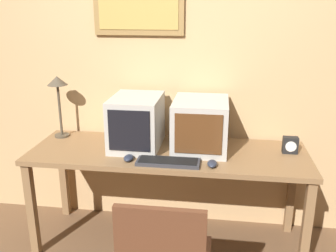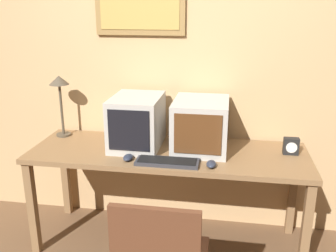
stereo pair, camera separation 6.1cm
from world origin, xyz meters
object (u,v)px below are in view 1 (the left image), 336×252
monitor_right (200,125)px  desk_lamp (58,89)px  monitor_left (137,122)px  mouse_near_keyboard (212,164)px  keyboard_main (168,162)px  mouse_far_corner (129,158)px  desk_clock (290,145)px

monitor_right → desk_lamp: 1.12m
monitor_left → mouse_near_keyboard: monitor_left is taller
monitor_left → keyboard_main: size_ratio=1.12×
mouse_far_corner → desk_clock: bearing=14.9°
monitor_left → desk_lamp: 0.68m
keyboard_main → desk_clock: 0.88m
keyboard_main → desk_lamp: size_ratio=0.86×
desk_clock → mouse_near_keyboard: bearing=-150.1°
mouse_near_keyboard → monitor_right: bearing=107.6°
monitor_right → keyboard_main: 0.40m
mouse_near_keyboard → keyboard_main: bearing=179.6°
monitor_left → desk_clock: bearing=0.8°
keyboard_main → mouse_near_keyboard: (0.29, -0.00, 0.01)m
desk_clock → monitor_right: bearing=179.6°
mouse_far_corner → mouse_near_keyboard: bearing=-1.7°
desk_clock → desk_lamp: 1.77m
mouse_near_keyboard → desk_lamp: bearing=160.8°
monitor_right → mouse_far_corner: 0.57m
mouse_far_corner → monitor_right: bearing=32.7°
desk_clock → monitor_left: bearing=-179.2°
mouse_near_keyboard → mouse_far_corner: bearing=178.3°
monitor_right → mouse_far_corner: size_ratio=4.54×
monitor_left → mouse_far_corner: bearing=-89.5°
desk_lamp → mouse_near_keyboard: bearing=-19.2°
desk_clock → keyboard_main: bearing=-159.7°
monitor_left → desk_lamp: desk_lamp is taller
monitor_right → monitor_left: bearing=-177.6°
monitor_left → keyboard_main: (0.27, -0.29, -0.17)m
desk_clock → mouse_far_corner: bearing=-165.1°
mouse_near_keyboard → desk_lamp: desk_lamp is taller
desk_lamp → keyboard_main: bearing=-24.5°
keyboard_main → mouse_far_corner: mouse_far_corner is taller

